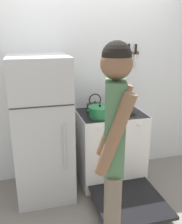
% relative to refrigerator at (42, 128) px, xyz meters
% --- Properties ---
extents(ground_plane, '(14.00, 14.00, 0.00)m').
position_rel_refrigerator_xyz_m(ground_plane, '(0.53, 0.35, -0.80)').
color(ground_plane, slate).
extents(wall_back, '(10.00, 0.06, 2.55)m').
position_rel_refrigerator_xyz_m(wall_back, '(0.53, 0.38, 0.47)').
color(wall_back, silver).
rests_on(wall_back, ground_plane).
extents(refrigerator, '(0.63, 0.74, 1.61)m').
position_rel_refrigerator_xyz_m(refrigerator, '(0.00, 0.00, 0.00)').
color(refrigerator, '#B7BABF').
rests_on(refrigerator, ground_plane).
extents(stove_range, '(0.79, 1.33, 0.90)m').
position_rel_refrigerator_xyz_m(stove_range, '(0.83, 0.01, -0.36)').
color(stove_range, white).
rests_on(stove_range, ground_plane).
extents(dutch_oven_pot, '(0.30, 0.26, 0.15)m').
position_rel_refrigerator_xyz_m(dutch_oven_pot, '(0.66, -0.07, 0.16)').
color(dutch_oven_pot, '#237A42').
rests_on(dutch_oven_pot, stove_range).
extents(tea_kettle, '(0.25, 0.20, 0.22)m').
position_rel_refrigerator_xyz_m(tea_kettle, '(0.67, 0.17, 0.16)').
color(tea_kettle, black).
rests_on(tea_kettle, stove_range).
extents(utensil_jar, '(0.08, 0.08, 0.26)m').
position_rel_refrigerator_xyz_m(utensil_jar, '(1.03, 0.18, 0.18)').
color(utensil_jar, silver).
rests_on(utensil_jar, stove_range).
extents(person, '(0.36, 0.42, 1.79)m').
position_rel_refrigerator_xyz_m(person, '(0.43, -1.15, 0.22)').
color(person, '#6B6051').
rests_on(person, ground_plane).
extents(wall_knife_strip, '(0.38, 0.03, 0.35)m').
position_rel_refrigerator_xyz_m(wall_knife_strip, '(1.11, 0.34, 0.78)').
color(wall_knife_strip, brown).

